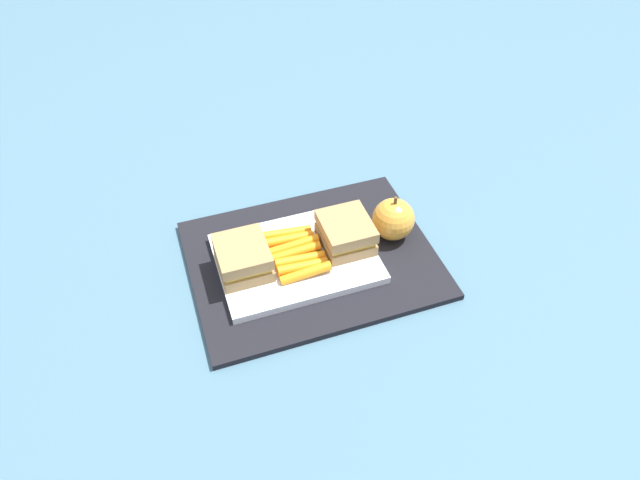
{
  "coord_description": "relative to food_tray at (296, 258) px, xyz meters",
  "views": [
    {
      "loc": [
        -0.18,
        -0.57,
        0.64
      ],
      "look_at": [
        0.01,
        0.0,
        0.04
      ],
      "focal_mm": 32.55,
      "sensor_mm": 36.0,
      "label": 1
    }
  ],
  "objects": [
    {
      "name": "carrot_sticks_bundle",
      "position": [
        0.0,
        -0.0,
        0.01
      ],
      "size": [
        0.08,
        0.1,
        0.02
      ],
      "color": "orange",
      "rests_on": "food_tray"
    },
    {
      "name": "sandwich_half_right",
      "position": [
        0.08,
        0.0,
        0.03
      ],
      "size": [
        0.07,
        0.08,
        0.04
      ],
      "color": "#9E7A4C",
      "rests_on": "food_tray"
    },
    {
      "name": "ground_plane",
      "position": [
        0.03,
        0.0,
        -0.02
      ],
      "size": [
        2.4,
        2.4,
        0.0
      ],
      "primitive_type": "plane",
      "color": "#42667A"
    },
    {
      "name": "sandwich_half_left",
      "position": [
        -0.08,
        0.0,
        0.03
      ],
      "size": [
        0.07,
        0.08,
        0.04
      ],
      "color": "#9E7A4C",
      "rests_on": "food_tray"
    },
    {
      "name": "food_tray",
      "position": [
        0.0,
        0.0,
        0.0
      ],
      "size": [
        0.23,
        0.17,
        0.01
      ],
      "primitive_type": "cube",
      "color": "white",
      "rests_on": "lunchbag_mat"
    },
    {
      "name": "apple",
      "position": [
        0.16,
        0.01,
        0.03
      ],
      "size": [
        0.07,
        0.07,
        0.08
      ],
      "color": "gold",
      "rests_on": "lunchbag_mat"
    },
    {
      "name": "lunchbag_mat",
      "position": [
        0.03,
        0.0,
        -0.01
      ],
      "size": [
        0.36,
        0.28,
        0.01
      ],
      "primitive_type": "cube",
      "color": "black",
      "rests_on": "ground_plane"
    }
  ]
}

